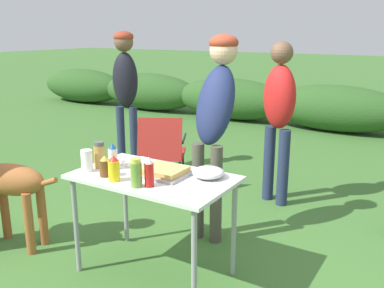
{
  "coord_description": "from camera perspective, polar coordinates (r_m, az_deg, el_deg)",
  "views": [
    {
      "loc": [
        1.66,
        -2.22,
        1.7
      ],
      "look_at": [
        0.08,
        0.38,
        0.89
      ],
      "focal_mm": 40.0,
      "sensor_mm": 36.0,
      "label": 1
    }
  ],
  "objects": [
    {
      "name": "paper_cup_stack",
      "position": [
        3.08,
        -13.85,
        -2.17
      ],
      "size": [
        0.08,
        0.08,
        0.15
      ],
      "primitive_type": "cylinder",
      "color": "white",
      "rests_on": "folding_table"
    },
    {
      "name": "beer_bottle",
      "position": [
        2.95,
        -11.52,
        -2.95
      ],
      "size": [
        0.08,
        0.08,
        0.15
      ],
      "color": "brown",
      "rests_on": "folding_table"
    },
    {
      "name": "ground_plane",
      "position": [
        3.25,
        -4.89,
        -16.65
      ],
      "size": [
        60.0,
        60.0,
        0.0
      ],
      "primitive_type": "plane",
      "color": "#3D6B2D"
    },
    {
      "name": "relish_jar",
      "position": [
        2.71,
        -7.46,
        -3.85
      ],
      "size": [
        0.07,
        0.07,
        0.19
      ],
      "color": "olive",
      "rests_on": "folding_table"
    },
    {
      "name": "folding_table",
      "position": [
        2.96,
        -5.17,
        -5.64
      ],
      "size": [
        1.1,
        0.64,
        0.74
      ],
      "color": "silver",
      "rests_on": "ground"
    },
    {
      "name": "standing_person_in_gray_fleece",
      "position": [
        5.21,
        -8.88,
        8.06
      ],
      "size": [
        0.36,
        0.31,
        1.69
      ],
      "rotation": [
        0.0,
        0.0,
        0.34
      ],
      "color": "#232D4C",
      "rests_on": "ground"
    },
    {
      "name": "spice_jar",
      "position": [
        3.14,
        -12.25,
        -1.44
      ],
      "size": [
        0.08,
        0.08,
        0.19
      ],
      "color": "#B2893D",
      "rests_on": "folding_table"
    },
    {
      "name": "standing_person_with_beanie",
      "position": [
        3.45,
        3.17,
        4.69
      ],
      "size": [
        0.31,
        0.47,
        1.67
      ],
      "rotation": [
        0.0,
        0.0,
        -0.01
      ],
      "color": "#4C473D",
      "rests_on": "ground"
    },
    {
      "name": "mixing_bowl",
      "position": [
        2.88,
        2.19,
        -3.8
      ],
      "size": [
        0.22,
        0.22,
        0.07
      ],
      "primitive_type": "ellipsoid",
      "color": "silver",
      "rests_on": "folding_table"
    },
    {
      "name": "mustard_bottle",
      "position": [
        2.85,
        -10.36,
        -3.26
      ],
      "size": [
        0.08,
        0.08,
        0.18
      ],
      "color": "yellow",
      "rests_on": "folding_table"
    },
    {
      "name": "dog",
      "position": [
        3.7,
        -23.4,
        -4.9
      ],
      "size": [
        0.9,
        0.38,
        0.75
      ],
      "rotation": [
        0.0,
        0.0,
        1.8
      ],
      "color": "#9E5B2D",
      "rests_on": "ground"
    },
    {
      "name": "shrub_hedge",
      "position": [
        7.8,
        18.64,
        4.54
      ],
      "size": [
        14.4,
        0.9,
        0.8
      ],
      "color": "#2D5623",
      "rests_on": "ground"
    },
    {
      "name": "camp_chair_green_behind_table",
      "position": [
        4.6,
        -4.02,
        -0.65
      ],
      "size": [
        0.68,
        0.74,
        0.83
      ],
      "rotation": [
        0.0,
        0.0,
        0.49
      ],
      "color": "maroon",
      "rests_on": "ground"
    },
    {
      "name": "food_tray",
      "position": [
        2.93,
        -3.82,
        -3.7
      ],
      "size": [
        0.33,
        0.28,
        0.06
      ],
      "color": "#9E9EA3",
      "rests_on": "folding_table"
    },
    {
      "name": "mayo_bottle",
      "position": [
        3.08,
        -10.51,
        -1.7
      ],
      "size": [
        0.06,
        0.06,
        0.19
      ],
      "color": "silver",
      "rests_on": "folding_table"
    },
    {
      "name": "ketchup_bottle",
      "position": [
        2.71,
        -5.74,
        -3.79
      ],
      "size": [
        0.06,
        0.06,
        0.2
      ],
      "color": "red",
      "rests_on": "folding_table"
    },
    {
      "name": "standing_person_in_olive_jacket",
      "position": [
        4.24,
        11.52,
        4.69
      ],
      "size": [
        0.42,
        0.37,
        1.6
      ],
      "rotation": [
        0.0,
        0.0,
        -0.39
      ],
      "color": "#232D4C",
      "rests_on": "ground"
    },
    {
      "name": "plate_stack",
      "position": [
        3.2,
        -7.48,
        -2.4
      ],
      "size": [
        0.21,
        0.21,
        0.03
      ],
      "primitive_type": "cylinder",
      "color": "white",
      "rests_on": "folding_table"
    }
  ]
}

